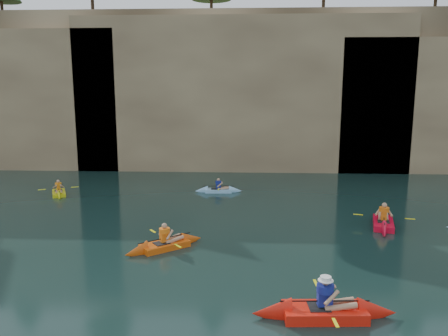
{
  "coord_description": "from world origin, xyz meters",
  "views": [
    {
      "loc": [
        2.3,
        -9.69,
        6.05
      ],
      "look_at": [
        1.49,
        6.88,
        3.0
      ],
      "focal_mm": 35.0,
      "sensor_mm": 36.0,
      "label": 1
    }
  ],
  "objects": [
    {
      "name": "kayaker_red_far",
      "position": [
        8.47,
        9.24,
        0.16
      ],
      "size": [
        2.52,
        3.68,
        1.33
      ],
      "rotation": [
        0.0,
        0.0,
        1.31
      ],
      "color": "red",
      "rests_on": "ground"
    },
    {
      "name": "kayaker_yellow",
      "position": [
        -8.37,
        14.19,
        0.14
      ],
      "size": [
        2.02,
        2.71,
        1.1
      ],
      "rotation": [
        0.0,
        0.0,
        -1.14
      ],
      "color": "yellow",
      "rests_on": "ground"
    },
    {
      "name": "cliff",
      "position": [
        0.0,
        30.0,
        6.0
      ],
      "size": [
        70.0,
        16.0,
        12.0
      ],
      "primitive_type": "cube",
      "color": "tan",
      "rests_on": "ground"
    },
    {
      "name": "cliff_slab_center",
      "position": [
        2.0,
        22.6,
        5.7
      ],
      "size": [
        24.0,
        2.4,
        11.4
      ],
      "primitive_type": "cube",
      "color": "tan",
      "rests_on": "ground"
    },
    {
      "name": "kayaker_ltblue_mid",
      "position": [
        0.75,
        15.26,
        0.13
      ],
      "size": [
        2.79,
        2.1,
        1.04
      ],
      "rotation": [
        0.0,
        0.0,
        0.06
      ],
      "color": "#91CAF3",
      "rests_on": "ground"
    },
    {
      "name": "sea_cave_east",
      "position": [
        10.0,
        21.95,
        2.25
      ],
      "size": [
        5.0,
        1.0,
        4.5
      ],
      "primitive_type": "cube",
      "color": "black",
      "rests_on": "ground"
    },
    {
      "name": "main_kayaker",
      "position": [
        4.45,
        1.17,
        0.19
      ],
      "size": [
        3.92,
        2.61,
        1.45
      ],
      "rotation": [
        0.0,
        0.0,
        0.06
      ],
      "color": "red",
      "rests_on": "ground"
    },
    {
      "name": "kayaker_orange",
      "position": [
        -0.73,
        6.04,
        0.15
      ],
      "size": [
        3.04,
        2.61,
        1.25
      ],
      "rotation": [
        0.0,
        0.0,
        0.67
      ],
      "color": "#E4560E",
      "rests_on": "ground"
    },
    {
      "name": "sea_cave_center",
      "position": [
        -4.0,
        21.95,
        1.6
      ],
      "size": [
        3.5,
        1.0,
        3.2
      ],
      "primitive_type": "cube",
      "color": "black",
      "rests_on": "ground"
    }
  ]
}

